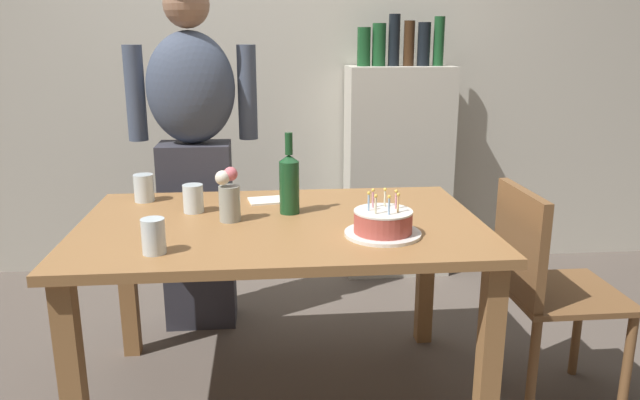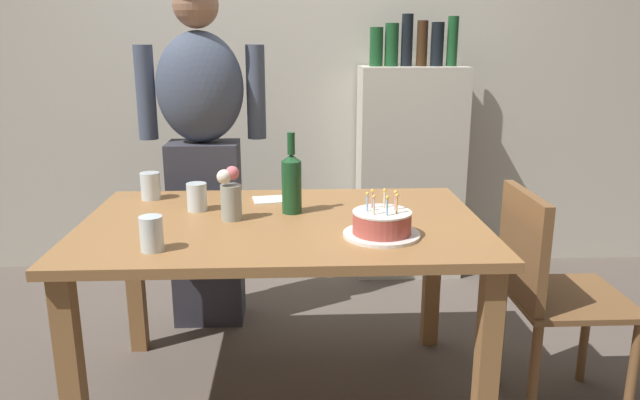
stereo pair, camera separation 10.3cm
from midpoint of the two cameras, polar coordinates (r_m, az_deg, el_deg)
name	(u,v)px [view 1 (the left image)]	position (r m, az deg, el deg)	size (l,w,h in m)	color
ground_plane	(284,395)	(2.60, -4.57, -17.80)	(10.00, 10.00, 0.00)	#564C44
back_wall	(271,56)	(3.74, -5.39, 13.32)	(5.20, 0.10, 2.60)	beige
dining_table	(282,246)	(2.31, -4.90, -4.29)	(1.50, 0.96, 0.74)	olive
birthday_cake	(383,224)	(2.11, 4.55, -2.24)	(0.27, 0.27, 0.16)	white
water_glass_near	(144,188)	(2.66, -17.29, 1.09)	(0.08, 0.08, 0.11)	silver
water_glass_far	(154,236)	(2.01, -16.79, -3.28)	(0.08, 0.08, 0.11)	silver
water_glass_side	(193,198)	(2.44, -13.01, 0.13)	(0.08, 0.08, 0.11)	silver
wine_bottle	(289,182)	(2.36, -4.15, 1.68)	(0.08, 0.08, 0.32)	#194723
napkin_stack	(268,200)	(2.56, -6.05, -0.04)	(0.16, 0.12, 0.01)	white
flower_vase	(229,196)	(2.29, -9.84, 0.34)	(0.09, 0.08, 0.21)	#999E93
person_man_bearded	(194,153)	(2.98, -12.70, 4.34)	(0.61, 0.27, 1.66)	#33333D
dining_chair	(541,280)	(2.45, 18.94, -7.16)	(0.42, 0.42, 0.87)	brown
shelf_cabinet	(397,168)	(3.67, 6.47, 2.98)	(0.61, 0.30, 1.54)	beige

